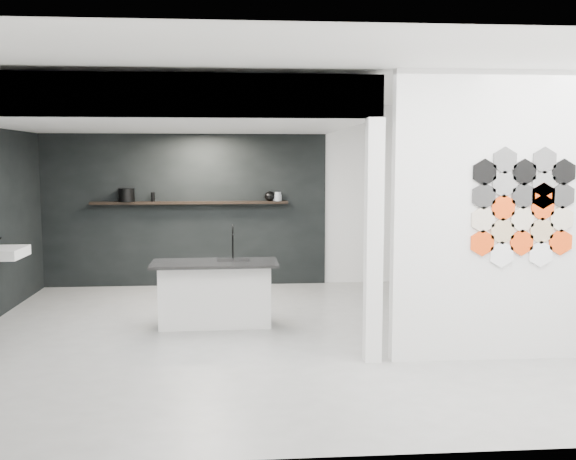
{
  "coord_description": "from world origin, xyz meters",
  "views": [
    {
      "loc": [
        -0.49,
        -7.01,
        1.96
      ],
      "look_at": [
        0.1,
        0.3,
        1.15
      ],
      "focal_mm": 40.0,
      "sensor_mm": 36.0,
      "label": 1
    }
  ],
  "objects_px": {
    "stockpot": "(126,195)",
    "kitchen_island": "(215,293)",
    "partition_panel": "(516,217)",
    "bottle_dark": "(153,197)",
    "utensil_cup": "(132,199)",
    "glass_vase": "(278,196)",
    "glass_bowl": "(277,198)",
    "wall_basin": "(6,253)",
    "kettle": "(270,196)"
  },
  "relations": [
    {
      "from": "partition_panel",
      "to": "glass_bowl",
      "type": "relative_size",
      "value": 20.36
    },
    {
      "from": "kitchen_island",
      "to": "partition_panel",
      "type": "bearing_deg",
      "value": -27.09
    },
    {
      "from": "partition_panel",
      "to": "glass_vase",
      "type": "relative_size",
      "value": 20.1
    },
    {
      "from": "wall_basin",
      "to": "glass_vase",
      "type": "height_order",
      "value": "glass_vase"
    },
    {
      "from": "glass_bowl",
      "to": "bottle_dark",
      "type": "height_order",
      "value": "bottle_dark"
    },
    {
      "from": "partition_panel",
      "to": "bottle_dark",
      "type": "distance_m",
      "value": 5.55
    },
    {
      "from": "kitchen_island",
      "to": "utensil_cup",
      "type": "distance_m",
      "value": 2.91
    },
    {
      "from": "glass_bowl",
      "to": "stockpot",
      "type": "bearing_deg",
      "value": 180.0
    },
    {
      "from": "glass_vase",
      "to": "bottle_dark",
      "type": "distance_m",
      "value": 1.91
    },
    {
      "from": "partition_panel",
      "to": "stockpot",
      "type": "bearing_deg",
      "value": 138.56
    },
    {
      "from": "glass_vase",
      "to": "utensil_cup",
      "type": "xyz_separation_m",
      "value": [
        -2.22,
        0.0,
        -0.02
      ]
    },
    {
      "from": "wall_basin",
      "to": "glass_bowl",
      "type": "height_order",
      "value": "glass_bowl"
    },
    {
      "from": "kitchen_island",
      "to": "kettle",
      "type": "height_order",
      "value": "kettle"
    },
    {
      "from": "utensil_cup",
      "to": "kitchen_island",
      "type": "bearing_deg",
      "value": -61.31
    },
    {
      "from": "stockpot",
      "to": "kettle",
      "type": "distance_m",
      "value": 2.18
    },
    {
      "from": "glass_bowl",
      "to": "bottle_dark",
      "type": "bearing_deg",
      "value": 180.0
    },
    {
      "from": "stockpot",
      "to": "bottle_dark",
      "type": "bearing_deg",
      "value": 0.0
    },
    {
      "from": "kitchen_island",
      "to": "glass_bowl",
      "type": "height_order",
      "value": "glass_bowl"
    },
    {
      "from": "stockpot",
      "to": "kettle",
      "type": "bearing_deg",
      "value": 0.0
    },
    {
      "from": "partition_panel",
      "to": "utensil_cup",
      "type": "bearing_deg",
      "value": 137.99
    },
    {
      "from": "bottle_dark",
      "to": "utensil_cup",
      "type": "relative_size",
      "value": 1.51
    },
    {
      "from": "wall_basin",
      "to": "utensil_cup",
      "type": "distance_m",
      "value": 2.43
    },
    {
      "from": "partition_panel",
      "to": "kettle",
      "type": "relative_size",
      "value": 16.01
    },
    {
      "from": "stockpot",
      "to": "glass_vase",
      "type": "distance_m",
      "value": 2.3
    },
    {
      "from": "glass_bowl",
      "to": "glass_vase",
      "type": "relative_size",
      "value": 0.99
    },
    {
      "from": "utensil_cup",
      "to": "glass_vase",
      "type": "bearing_deg",
      "value": 0.0
    },
    {
      "from": "stockpot",
      "to": "bottle_dark",
      "type": "distance_m",
      "value": 0.4
    },
    {
      "from": "stockpot",
      "to": "bottle_dark",
      "type": "height_order",
      "value": "stockpot"
    },
    {
      "from": "partition_panel",
      "to": "glass_bowl",
      "type": "xyz_separation_m",
      "value": [
        -2.08,
        3.87,
        -0.03
      ]
    },
    {
      "from": "wall_basin",
      "to": "utensil_cup",
      "type": "height_order",
      "value": "utensil_cup"
    },
    {
      "from": "stockpot",
      "to": "kitchen_island",
      "type": "bearing_deg",
      "value": -59.75
    },
    {
      "from": "bottle_dark",
      "to": "utensil_cup",
      "type": "height_order",
      "value": "bottle_dark"
    },
    {
      "from": "kitchen_island",
      "to": "glass_bowl",
      "type": "xyz_separation_m",
      "value": [
        0.89,
        2.41,
        0.97
      ]
    },
    {
      "from": "stockpot",
      "to": "wall_basin",
      "type": "bearing_deg",
      "value": -117.76
    },
    {
      "from": "wall_basin",
      "to": "bottle_dark",
      "type": "distance_m",
      "value": 2.6
    },
    {
      "from": "kitchen_island",
      "to": "bottle_dark",
      "type": "xyz_separation_m",
      "value": [
        -1.01,
        2.41,
        0.99
      ]
    },
    {
      "from": "kettle",
      "to": "glass_vase",
      "type": "bearing_deg",
      "value": 6.6
    },
    {
      "from": "partition_panel",
      "to": "glass_bowl",
      "type": "height_order",
      "value": "partition_panel"
    },
    {
      "from": "kitchen_island",
      "to": "stockpot",
      "type": "xyz_separation_m",
      "value": [
        -1.4,
        2.41,
        1.02
      ]
    },
    {
      "from": "partition_panel",
      "to": "kettle",
      "type": "height_order",
      "value": "partition_panel"
    },
    {
      "from": "kitchen_island",
      "to": "glass_bowl",
      "type": "relative_size",
      "value": 10.73
    },
    {
      "from": "kitchen_island",
      "to": "glass_vase",
      "type": "xyz_separation_m",
      "value": [
        0.9,
        2.41,
        0.99
      ]
    },
    {
      "from": "glass_bowl",
      "to": "glass_vase",
      "type": "height_order",
      "value": "glass_vase"
    },
    {
      "from": "kitchen_island",
      "to": "utensil_cup",
      "type": "relative_size",
      "value": 15.81
    },
    {
      "from": "wall_basin",
      "to": "kettle",
      "type": "bearing_deg",
      "value": 32.31
    },
    {
      "from": "bottle_dark",
      "to": "partition_panel",
      "type": "bearing_deg",
      "value": -44.14
    },
    {
      "from": "wall_basin",
      "to": "stockpot",
      "type": "distance_m",
      "value": 2.4
    },
    {
      "from": "kitchen_island",
      "to": "utensil_cup",
      "type": "height_order",
      "value": "utensil_cup"
    },
    {
      "from": "glass_vase",
      "to": "bottle_dark",
      "type": "bearing_deg",
      "value": 180.0
    },
    {
      "from": "bottle_dark",
      "to": "utensil_cup",
      "type": "distance_m",
      "value": 0.31
    }
  ]
}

